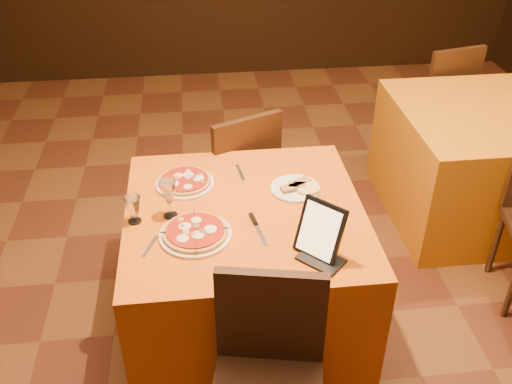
{
  "coord_description": "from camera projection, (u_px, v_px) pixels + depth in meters",
  "views": [
    {
      "loc": [
        -0.25,
        -2.12,
        2.29
      ],
      "look_at": [
        -0.0,
        -0.02,
        0.86
      ],
      "focal_mm": 40.0,
      "sensor_mm": 36.0,
      "label": 1
    }
  ],
  "objects": [
    {
      "name": "tablet",
      "position": [
        320.0,
        230.0,
        2.31
      ],
      "size": [
        0.21,
        0.21,
        0.24
      ],
      "primitive_type": "cube",
      "rotation": [
        -0.35,
        0.0,
        -0.79
      ],
      "color": "black",
      "rests_on": "main_table"
    },
    {
      "name": "floor",
      "position": [
        256.0,
        324.0,
        3.05
      ],
      "size": [
        6.0,
        7.0,
        0.01
      ],
      "primitive_type": "cube",
      "color": "#5E2D19",
      "rests_on": "ground"
    },
    {
      "name": "fork_near",
      "position": [
        150.0,
        246.0,
        2.4
      ],
      "size": [
        0.07,
        0.14,
        0.01
      ],
      "primitive_type": "cube",
      "rotation": [
        0.0,
        0.0,
        1.19
      ],
      "color": "#B4B4BB",
      "rests_on": "main_table"
    },
    {
      "name": "chair_main_far",
      "position": [
        233.0,
        174.0,
        3.44
      ],
      "size": [
        0.49,
        0.49,
        0.91
      ],
      "primitive_type": null,
      "rotation": [
        0.0,
        0.0,
        3.55
      ],
      "color": "black",
      "rests_on": "floor"
    },
    {
      "name": "cutlet_dish",
      "position": [
        295.0,
        188.0,
        2.76
      ],
      "size": [
        0.24,
        0.24,
        0.03
      ],
      "rotation": [
        0.0,
        0.0,
        -0.06
      ],
      "color": "white",
      "rests_on": "main_table"
    },
    {
      "name": "pizza_near",
      "position": [
        195.0,
        233.0,
        2.46
      ],
      "size": [
        0.31,
        0.31,
        0.03
      ],
      "rotation": [
        0.0,
        0.0,
        0.37
      ],
      "color": "white",
      "rests_on": "main_table"
    },
    {
      "name": "wine_glass",
      "position": [
        169.0,
        199.0,
        2.54
      ],
      "size": [
        0.1,
        0.1,
        0.19
      ],
      "primitive_type": null,
      "rotation": [
        0.0,
        0.0,
        -0.15
      ],
      "color": "#F1D289",
      "rests_on": "main_table"
    },
    {
      "name": "knife",
      "position": [
        259.0,
        231.0,
        2.49
      ],
      "size": [
        0.06,
        0.22,
        0.01
      ],
      "primitive_type": "cube",
      "rotation": [
        0.0,
        0.0,
        1.76
      ],
      "color": "silver",
      "rests_on": "main_table"
    },
    {
      "name": "side_table",
      "position": [
        479.0,
        163.0,
        3.7
      ],
      "size": [
        1.1,
        1.1,
        0.75
      ],
      "primitive_type": "cube",
      "color": "#C46F0C",
      "rests_on": "floor"
    },
    {
      "name": "pizza_far",
      "position": [
        185.0,
        182.0,
        2.8
      ],
      "size": [
        0.29,
        0.29,
        0.03
      ],
      "rotation": [
        0.0,
        0.0,
        0.37
      ],
      "color": "white",
      "rests_on": "main_table"
    },
    {
      "name": "water_glass",
      "position": [
        133.0,
        210.0,
        2.52
      ],
      "size": [
        0.08,
        0.08,
        0.13
      ],
      "primitive_type": null,
      "rotation": [
        0.0,
        0.0,
        0.37
      ],
      "color": "white",
      "rests_on": "main_table"
    },
    {
      "name": "fork_far",
      "position": [
        240.0,
        173.0,
        2.89
      ],
      "size": [
        0.04,
        0.16,
        0.01
      ],
      "primitive_type": "cube",
      "rotation": [
        0.0,
        0.0,
        1.7
      ],
      "color": "silver",
      "rests_on": "main_table"
    },
    {
      "name": "chair_side_far",
      "position": [
        433.0,
        98.0,
        4.34
      ],
      "size": [
        0.54,
        0.54,
        0.91
      ],
      "primitive_type": null,
      "rotation": [
        0.0,
        0.0,
        3.36
      ],
      "color": "black",
      "rests_on": "floor"
    },
    {
      "name": "main_table",
      "position": [
        246.0,
        271.0,
        2.84
      ],
      "size": [
        1.1,
        1.1,
        0.75
      ],
      "primitive_type": "cube",
      "color": "#CE5B0D",
      "rests_on": "floor"
    }
  ]
}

